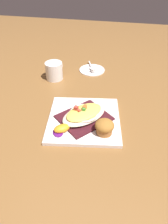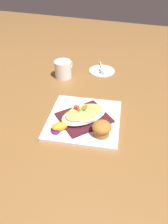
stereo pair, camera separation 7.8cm
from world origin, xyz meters
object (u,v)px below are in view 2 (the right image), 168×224
(muffin, at_px, (102,128))
(gratin_dish, at_px, (84,114))
(spoon, at_px, (102,68))
(orange_garnish, at_px, (59,127))
(creamer_saucer, at_px, (102,70))
(creamer_cup_0, at_px, (103,71))
(coffee_mug, at_px, (63,70))
(square_plate, at_px, (84,120))

(muffin, bearing_deg, gratin_dish, -36.61)
(spoon, bearing_deg, orange_garnish, 87.25)
(creamer_saucer, xyz_separation_m, creamer_cup_0, (-0.01, 0.03, 0.01))
(coffee_mug, bearing_deg, spoon, -142.94)
(square_plate, xyz_separation_m, muffin, (-0.08, 0.06, 0.03))
(gratin_dish, relative_size, creamer_cup_0, 8.41)
(orange_garnish, distance_m, creamer_cup_0, 0.46)
(muffin, relative_size, creamer_saucer, 0.49)
(orange_garnish, height_order, coffee_mug, coffee_mug)
(coffee_mug, relative_size, creamer_cup_0, 4.61)
(creamer_saucer, height_order, spoon, spoon)
(orange_garnish, bearing_deg, square_plate, -126.83)
(gratin_dish, bearing_deg, muffin, 143.39)
(spoon, bearing_deg, muffin, 104.50)
(creamer_cup_0, bearing_deg, square_plate, 93.99)
(square_plate, bearing_deg, spoon, -84.51)
(square_plate, relative_size, coffee_mug, 2.40)
(orange_garnish, bearing_deg, muffin, -171.02)
(square_plate, distance_m, orange_garnish, 0.11)
(muffin, distance_m, spoon, 0.49)
(spoon, height_order, creamer_cup_0, creamer_cup_0)
(spoon, bearing_deg, coffee_mug, 37.06)
(square_plate, xyz_separation_m, coffee_mug, (0.20, -0.29, 0.03))
(orange_garnish, height_order, creamer_saucer, orange_garnish)
(creamer_saucer, bearing_deg, square_plate, 95.24)
(muffin, relative_size, orange_garnish, 0.91)
(gratin_dish, distance_m, spoon, 0.42)
(orange_garnish, bearing_deg, gratin_dish, -126.78)
(muffin, height_order, coffee_mug, coffee_mug)
(gratin_dish, distance_m, coffee_mug, 0.35)
(muffin, xyz_separation_m, creamer_cup_0, (0.11, -0.44, -0.02))
(creamer_cup_0, bearing_deg, coffee_mug, 26.89)
(gratin_dish, bearing_deg, spoon, -84.52)
(spoon, bearing_deg, creamer_saucer, 111.25)
(muffin, relative_size, coffee_mug, 0.59)
(gratin_dish, distance_m, creamer_saucer, 0.41)
(gratin_dish, bearing_deg, square_plate, 171.41)
(gratin_dish, height_order, creamer_cup_0, gratin_dish)
(square_plate, height_order, coffee_mug, coffee_mug)
(muffin, height_order, spoon, muffin)
(creamer_cup_0, bearing_deg, spoon, -68.75)
(gratin_dish, xyz_separation_m, orange_garnish, (0.06, 0.08, -0.01))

